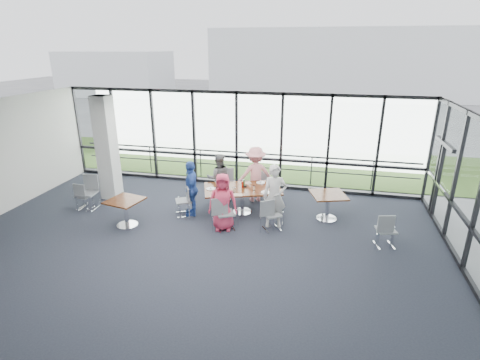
% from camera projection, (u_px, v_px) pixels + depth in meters
% --- Properties ---
extents(floor, '(12.00, 10.00, 0.02)m').
position_uv_depth(floor, '(185.00, 260.00, 8.46)').
color(floor, '#202430').
rests_on(floor, ground).
extents(ceiling, '(12.00, 10.00, 0.04)m').
position_uv_depth(ceiling, '(176.00, 119.00, 7.37)').
color(ceiling, silver).
rests_on(ceiling, ground).
extents(curtain_wall_back, '(12.00, 0.10, 3.20)m').
position_uv_depth(curtain_wall_back, '(237.00, 140.00, 12.49)').
color(curtain_wall_back, white).
rests_on(curtain_wall_back, ground).
extents(exit_door, '(0.12, 1.60, 2.10)m').
position_uv_depth(exit_door, '(438.00, 182.00, 10.24)').
color(exit_door, black).
rests_on(exit_door, ground).
extents(structural_column, '(0.50, 0.50, 3.20)m').
position_uv_depth(structural_column, '(107.00, 148.00, 11.43)').
color(structural_column, silver).
rests_on(structural_column, ground).
extents(apron, '(80.00, 70.00, 0.02)m').
position_uv_depth(apron, '(262.00, 149.00, 17.62)').
color(apron, slate).
rests_on(apron, ground).
extents(grass_strip, '(80.00, 5.00, 0.01)m').
position_uv_depth(grass_strip, '(254.00, 160.00, 15.78)').
color(grass_strip, '#3E6024').
rests_on(grass_strip, ground).
extents(hangar_main, '(24.00, 10.00, 6.00)m').
position_uv_depth(hangar_main, '(344.00, 62.00, 35.87)').
color(hangar_main, silver).
rests_on(hangar_main, ground).
extents(hangar_aux, '(10.00, 6.00, 4.00)m').
position_uv_depth(hangar_aux, '(116.00, 72.00, 37.28)').
color(hangar_aux, silver).
rests_on(hangar_aux, ground).
extents(guard_rail, '(12.00, 0.06, 0.06)m').
position_uv_depth(guard_rail, '(241.00, 166.00, 13.41)').
color(guard_rail, '#2D2D33').
rests_on(guard_rail, ground).
extents(main_table, '(2.41, 1.82, 0.75)m').
position_uv_depth(main_table, '(242.00, 192.00, 10.66)').
color(main_table, '#3D1B0C').
rests_on(main_table, ground).
extents(side_table_left, '(0.98, 0.98, 0.75)m').
position_uv_depth(side_table_left, '(125.00, 204.00, 9.86)').
color(side_table_left, '#3D1B0C').
rests_on(side_table_left, ground).
extents(side_table_right, '(1.13, 1.13, 0.75)m').
position_uv_depth(side_table_right, '(328.00, 198.00, 10.24)').
color(side_table_right, '#3D1B0C').
rests_on(side_table_right, ground).
extents(diner_near_left, '(0.83, 0.62, 1.53)m').
position_uv_depth(diner_near_left, '(223.00, 202.00, 9.65)').
color(diner_near_left, '#D13555').
rests_on(diner_near_left, ground).
extents(diner_near_right, '(0.71, 0.59, 1.71)m').
position_uv_depth(diner_near_right, '(275.00, 196.00, 9.76)').
color(diner_near_right, beige).
rests_on(diner_near_right, ground).
extents(diner_far_left, '(0.85, 0.68, 1.53)m').
position_uv_depth(diner_far_left, '(219.00, 178.00, 11.39)').
color(diner_far_left, slate).
rests_on(diner_far_left, ground).
extents(diner_far_right, '(1.25, 0.99, 1.72)m').
position_uv_depth(diner_far_right, '(255.00, 174.00, 11.43)').
color(diner_far_right, pink).
rests_on(diner_far_right, ground).
extents(diner_end, '(0.82, 1.06, 1.60)m').
position_uv_depth(diner_end, '(191.00, 188.00, 10.48)').
color(diner_end, '#2E53AA').
rests_on(diner_end, ground).
extents(chair_main_nl, '(0.61, 0.61, 0.92)m').
position_uv_depth(chair_main_nl, '(225.00, 213.00, 9.72)').
color(chair_main_nl, gray).
rests_on(chair_main_nl, ground).
extents(chair_main_nr, '(0.58, 0.58, 0.86)m').
position_uv_depth(chair_main_nr, '(272.00, 215.00, 9.72)').
color(chair_main_nr, gray).
rests_on(chair_main_nr, ground).
extents(chair_main_fl, '(0.63, 0.63, 0.95)m').
position_uv_depth(chair_main_fl, '(222.00, 185.00, 11.62)').
color(chair_main_fl, gray).
rests_on(chair_main_fl, ground).
extents(chair_main_fr, '(0.49, 0.49, 0.82)m').
position_uv_depth(chair_main_fr, '(259.00, 186.00, 11.75)').
color(chair_main_fr, gray).
rests_on(chair_main_fr, ground).
extents(chair_main_end, '(0.58, 0.58, 0.88)m').
position_uv_depth(chair_main_end, '(184.00, 201.00, 10.56)').
color(chair_main_end, gray).
rests_on(chair_main_end, ground).
extents(chair_spare_la, '(0.43, 0.43, 0.82)m').
position_uv_depth(chair_spare_la, '(84.00, 196.00, 10.96)').
color(chair_spare_la, gray).
rests_on(chair_spare_la, ground).
extents(chair_spare_lb, '(0.51, 0.51, 0.99)m').
position_uv_depth(chair_spare_lb, '(87.00, 193.00, 10.94)').
color(chair_spare_lb, gray).
rests_on(chair_spare_lb, ground).
extents(chair_spare_r, '(0.52, 0.52, 0.86)m').
position_uv_depth(chair_spare_r, '(386.00, 230.00, 8.91)').
color(chair_spare_r, gray).
rests_on(chair_spare_r, ground).
extents(plate_nl, '(0.25, 0.25, 0.01)m').
position_uv_depth(plate_nl, '(223.00, 194.00, 10.20)').
color(plate_nl, white).
rests_on(plate_nl, main_table).
extents(plate_nr, '(0.27, 0.27, 0.01)m').
position_uv_depth(plate_nr, '(266.00, 192.00, 10.30)').
color(plate_nr, white).
rests_on(plate_nr, main_table).
extents(plate_fl, '(0.24, 0.24, 0.01)m').
position_uv_depth(plate_fl, '(222.00, 183.00, 10.98)').
color(plate_fl, white).
rests_on(plate_fl, main_table).
extents(plate_fr, '(0.26, 0.26, 0.01)m').
position_uv_depth(plate_fr, '(261.00, 183.00, 11.03)').
color(plate_fr, white).
rests_on(plate_fr, main_table).
extents(plate_end, '(0.26, 0.26, 0.01)m').
position_uv_depth(plate_end, '(211.00, 189.00, 10.56)').
color(plate_end, white).
rests_on(plate_end, main_table).
extents(tumbler_a, '(0.07, 0.07, 0.14)m').
position_uv_depth(tumbler_a, '(234.00, 190.00, 10.31)').
color(tumbler_a, white).
rests_on(tumbler_a, main_table).
extents(tumbler_b, '(0.07, 0.07, 0.14)m').
position_uv_depth(tumbler_b, '(254.00, 188.00, 10.42)').
color(tumbler_b, white).
rests_on(tumbler_b, main_table).
extents(tumbler_c, '(0.07, 0.07, 0.14)m').
position_uv_depth(tumbler_c, '(244.00, 182.00, 10.91)').
color(tumbler_c, white).
rests_on(tumbler_c, main_table).
extents(tumbler_d, '(0.07, 0.07, 0.13)m').
position_uv_depth(tumbler_d, '(217.00, 190.00, 10.32)').
color(tumbler_d, white).
rests_on(tumbler_d, main_table).
extents(menu_a, '(0.35, 0.28, 0.00)m').
position_uv_depth(menu_a, '(237.00, 195.00, 10.14)').
color(menu_a, silver).
rests_on(menu_a, main_table).
extents(menu_b, '(0.33, 0.25, 0.00)m').
position_uv_depth(menu_b, '(278.00, 190.00, 10.47)').
color(menu_b, silver).
rests_on(menu_b, main_table).
extents(menu_c, '(0.35, 0.33, 0.00)m').
position_uv_depth(menu_c, '(246.00, 183.00, 11.02)').
color(menu_c, silver).
rests_on(menu_c, main_table).
extents(condiment_caddy, '(0.10, 0.07, 0.04)m').
position_uv_depth(condiment_caddy, '(245.00, 186.00, 10.71)').
color(condiment_caddy, black).
rests_on(condiment_caddy, main_table).
extents(ketchup_bottle, '(0.06, 0.06, 0.18)m').
position_uv_depth(ketchup_bottle, '(242.00, 185.00, 10.64)').
color(ketchup_bottle, '#A41606').
rests_on(ketchup_bottle, main_table).
extents(green_bottle, '(0.05, 0.05, 0.20)m').
position_uv_depth(green_bottle, '(244.00, 183.00, 10.71)').
color(green_bottle, '#236533').
rests_on(green_bottle, main_table).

